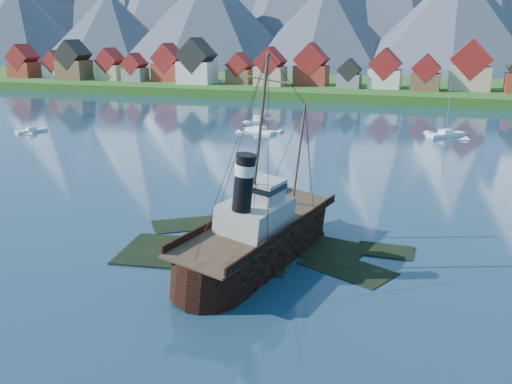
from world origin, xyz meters
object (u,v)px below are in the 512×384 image
(sailboat_c, at_px, (260,131))
(sailboat_d, at_px, (446,135))
(tugboat_wreck, at_px, (261,231))
(sailboat_b, at_px, (31,131))
(sailboat_f, at_px, (258,120))

(sailboat_c, height_order, sailboat_d, sailboat_d)
(sailboat_c, bearing_deg, sailboat_d, -50.22)
(tugboat_wreck, xyz_separation_m, sailboat_c, (-23.57, 71.23, -2.57))
(sailboat_c, xyz_separation_m, sailboat_d, (40.93, 8.24, 0.04))
(tugboat_wreck, relative_size, sailboat_b, 2.75)
(sailboat_b, height_order, sailboat_f, sailboat_f)
(tugboat_wreck, distance_m, sailboat_b, 92.09)
(sailboat_d, bearing_deg, sailboat_f, -143.74)
(tugboat_wreck, bearing_deg, sailboat_c, 118.26)
(tugboat_wreck, height_order, sailboat_d, tugboat_wreck)
(sailboat_c, xyz_separation_m, sailboat_f, (-6.02, 16.16, -0.01))
(sailboat_b, distance_m, sailboat_d, 94.79)
(sailboat_d, xyz_separation_m, sailboat_f, (-46.95, 7.92, -0.05))
(sailboat_d, relative_size, sailboat_f, 1.15)
(tugboat_wreck, relative_size, sailboat_d, 2.19)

